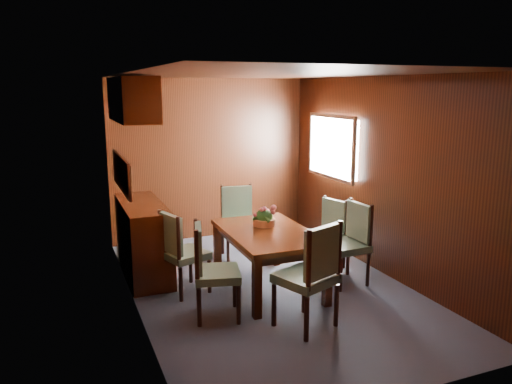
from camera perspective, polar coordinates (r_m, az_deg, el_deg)
name	(u,v)px	position (r m, az deg, el deg)	size (l,w,h in m)	color
ground	(270,288)	(5.84, 1.56, -10.91)	(4.50, 4.50, 0.00)	#404557
room_shell	(250,144)	(5.69, -0.66, 5.49)	(3.06, 4.52, 2.41)	black
sideboard	(143,239)	(6.27, -12.76, -5.24)	(0.48, 1.40, 0.90)	#341206
dining_table	(268,239)	(5.65, 1.38, -5.38)	(0.93, 1.47, 0.68)	#341206
chair_left_near	(210,266)	(4.99, -5.31, -8.42)	(0.54, 0.55, 0.97)	black
chair_left_far	(179,248)	(5.59, -8.74, -6.38)	(0.54, 0.56, 0.94)	black
chair_right_near	(351,238)	(5.95, 10.78, -5.21)	(0.46, 0.48, 0.97)	black
chair_right_far	(329,229)	(6.44, 8.29, -4.24)	(0.51, 0.52, 0.88)	black
chair_head	(313,271)	(4.74, 6.48, -8.92)	(0.64, 0.63, 1.05)	black
chair_foot	(238,217)	(6.77, -2.03, -2.91)	(0.51, 0.50, 0.97)	black
flower_centerpiece	(264,214)	(5.80, 0.95, -2.56)	(0.28, 0.28, 0.28)	#B66337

